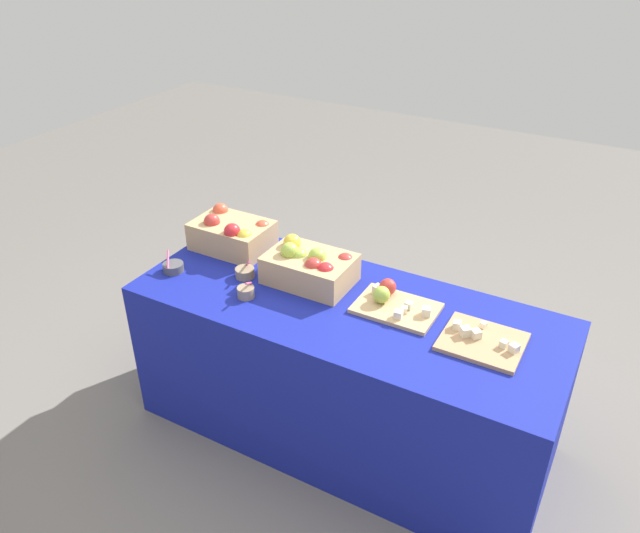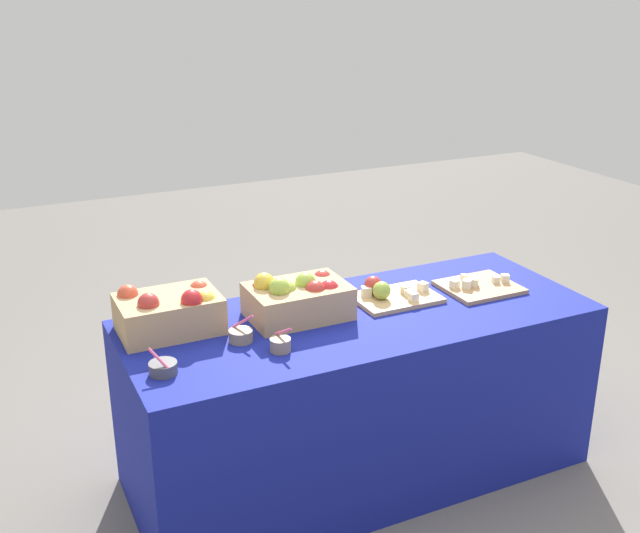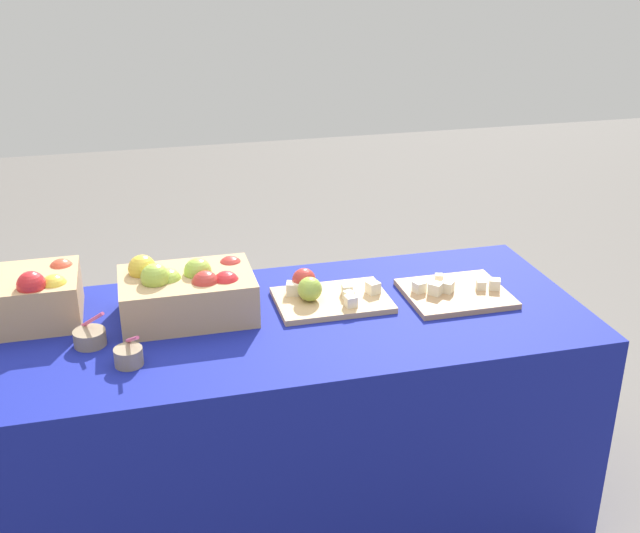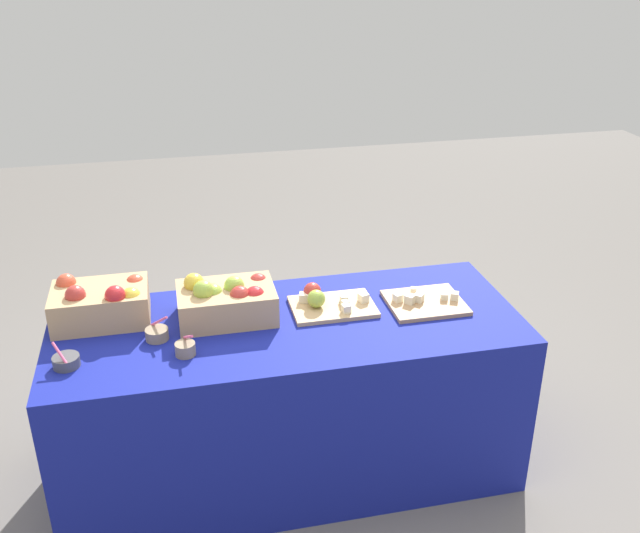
{
  "view_description": "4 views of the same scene",
  "coord_description": "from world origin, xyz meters",
  "px_view_note": "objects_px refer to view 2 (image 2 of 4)",
  "views": [
    {
      "loc": [
        0.99,
        -2.01,
        2.26
      ],
      "look_at": [
        -0.16,
        0.06,
        0.86
      ],
      "focal_mm": 34.91,
      "sensor_mm": 36.0,
      "label": 1
    },
    {
      "loc": [
        -1.35,
        -2.46,
        1.99
      ],
      "look_at": [
        -0.18,
        0.0,
        0.97
      ],
      "focal_mm": 42.93,
      "sensor_mm": 36.0,
      "label": 2
    },
    {
      "loc": [
        -0.37,
        -2.03,
        1.8
      ],
      "look_at": [
        0.14,
        -0.03,
        0.91
      ],
      "focal_mm": 43.86,
      "sensor_mm": 36.0,
      "label": 3
    },
    {
      "loc": [
        -0.42,
        -2.49,
        2.17
      ],
      "look_at": [
        0.13,
        -0.0,
        0.97
      ],
      "focal_mm": 40.05,
      "sensor_mm": 36.0,
      "label": 4
    }
  ],
  "objects_px": {
    "sample_bowl_near": "(241,335)",
    "sample_bowl_far": "(163,368)",
    "sample_bowl_mid": "(281,344)",
    "cutting_board_front": "(479,286)",
    "apple_crate_left": "(171,311)",
    "cutting_board_back": "(390,294)",
    "apple_crate_middle": "(297,298)"
  },
  "relations": [
    {
      "from": "sample_bowl_near",
      "to": "sample_bowl_far",
      "type": "relative_size",
      "value": 1.08
    },
    {
      "from": "sample_bowl_far",
      "to": "sample_bowl_mid",
      "type": "bearing_deg",
      "value": -1.92
    },
    {
      "from": "cutting_board_front",
      "to": "sample_bowl_near",
      "type": "distance_m",
      "value": 1.11
    },
    {
      "from": "apple_crate_left",
      "to": "sample_bowl_near",
      "type": "height_order",
      "value": "apple_crate_left"
    },
    {
      "from": "cutting_board_back",
      "to": "sample_bowl_near",
      "type": "height_order",
      "value": "sample_bowl_near"
    },
    {
      "from": "apple_crate_left",
      "to": "sample_bowl_mid",
      "type": "height_order",
      "value": "apple_crate_left"
    },
    {
      "from": "apple_crate_middle",
      "to": "cutting_board_back",
      "type": "relative_size",
      "value": 1.13
    },
    {
      "from": "apple_crate_middle",
      "to": "cutting_board_back",
      "type": "bearing_deg",
      "value": -1.63
    },
    {
      "from": "cutting_board_back",
      "to": "sample_bowl_mid",
      "type": "distance_m",
      "value": 0.64
    },
    {
      "from": "apple_crate_left",
      "to": "sample_bowl_far",
      "type": "height_order",
      "value": "apple_crate_left"
    },
    {
      "from": "cutting_board_front",
      "to": "sample_bowl_mid",
      "type": "height_order",
      "value": "sample_bowl_mid"
    },
    {
      "from": "apple_crate_left",
      "to": "sample_bowl_far",
      "type": "xyz_separation_m",
      "value": [
        -0.12,
        -0.32,
        -0.06
      ]
    },
    {
      "from": "apple_crate_left",
      "to": "sample_bowl_near",
      "type": "distance_m",
      "value": 0.29
    },
    {
      "from": "cutting_board_front",
      "to": "cutting_board_back",
      "type": "distance_m",
      "value": 0.41
    },
    {
      "from": "sample_bowl_mid",
      "to": "sample_bowl_far",
      "type": "relative_size",
      "value": 1.02
    },
    {
      "from": "sample_bowl_near",
      "to": "sample_bowl_mid",
      "type": "xyz_separation_m",
      "value": [
        0.1,
        -0.14,
        0.0
      ]
    },
    {
      "from": "sample_bowl_mid",
      "to": "cutting_board_back",
      "type": "bearing_deg",
      "value": 21.94
    },
    {
      "from": "sample_bowl_near",
      "to": "cutting_board_front",
      "type": "bearing_deg",
      "value": 2.14
    },
    {
      "from": "apple_crate_left",
      "to": "sample_bowl_mid",
      "type": "bearing_deg",
      "value": -47.43
    },
    {
      "from": "sample_bowl_near",
      "to": "sample_bowl_far",
      "type": "distance_m",
      "value": 0.35
    },
    {
      "from": "apple_crate_middle",
      "to": "sample_bowl_near",
      "type": "relative_size",
      "value": 3.71
    },
    {
      "from": "apple_crate_left",
      "to": "cutting_board_back",
      "type": "bearing_deg",
      "value": -5.97
    },
    {
      "from": "apple_crate_middle",
      "to": "cutting_board_front",
      "type": "relative_size",
      "value": 1.23
    },
    {
      "from": "cutting_board_front",
      "to": "sample_bowl_far",
      "type": "relative_size",
      "value": 3.25
    },
    {
      "from": "cutting_board_back",
      "to": "sample_bowl_near",
      "type": "relative_size",
      "value": 3.29
    },
    {
      "from": "apple_crate_middle",
      "to": "sample_bowl_near",
      "type": "height_order",
      "value": "apple_crate_middle"
    },
    {
      "from": "cutting_board_front",
      "to": "sample_bowl_near",
      "type": "xyz_separation_m",
      "value": [
        -1.11,
        -0.04,
        0.01
      ]
    },
    {
      "from": "cutting_board_back",
      "to": "sample_bowl_far",
      "type": "relative_size",
      "value": 3.56
    },
    {
      "from": "sample_bowl_far",
      "to": "cutting_board_back",
      "type": "bearing_deg",
      "value": 12.46
    },
    {
      "from": "apple_crate_left",
      "to": "cutting_board_front",
      "type": "relative_size",
      "value": 1.2
    },
    {
      "from": "cutting_board_back",
      "to": "apple_crate_middle",
      "type": "bearing_deg",
      "value": 178.37
    },
    {
      "from": "apple_crate_middle",
      "to": "sample_bowl_mid",
      "type": "height_order",
      "value": "apple_crate_middle"
    }
  ]
}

